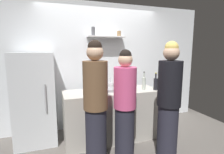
% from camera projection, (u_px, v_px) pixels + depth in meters
% --- Properties ---
extents(ground_plane, '(5.28, 5.28, 0.00)m').
position_uv_depth(ground_plane, '(122.00, 153.00, 2.82)').
color(ground_plane, '#59544F').
extents(back_wall_assembly, '(4.80, 0.32, 2.60)m').
position_uv_depth(back_wall_assembly, '(100.00, 66.00, 3.79)').
color(back_wall_assembly, white).
rests_on(back_wall_assembly, ground).
extents(refrigerator, '(0.68, 0.66, 1.60)m').
position_uv_depth(refrigerator, '(35.00, 99.00, 3.07)').
color(refrigerator, silver).
rests_on(refrigerator, ground).
extents(counter, '(1.73, 0.64, 0.91)m').
position_uv_depth(counter, '(112.00, 115.00, 3.25)').
color(counter, '#B7B2A8').
rests_on(counter, ground).
extents(baking_pan, '(0.34, 0.24, 0.05)m').
position_uv_depth(baking_pan, '(104.00, 90.00, 3.10)').
color(baking_pan, gray).
rests_on(baking_pan, counter).
extents(utensil_holder, '(0.11, 0.11, 0.22)m').
position_uv_depth(utensil_holder, '(111.00, 85.00, 3.36)').
color(utensil_holder, '#B2B2B7').
rests_on(utensil_holder, counter).
extents(wine_bottle_amber_glass, '(0.07, 0.07, 0.35)m').
position_uv_depth(wine_bottle_amber_glass, '(132.00, 83.00, 3.17)').
color(wine_bottle_amber_glass, '#472814').
rests_on(wine_bottle_amber_glass, counter).
extents(wine_bottle_dark_glass, '(0.07, 0.07, 0.32)m').
position_uv_depth(wine_bottle_dark_glass, '(156.00, 84.00, 3.22)').
color(wine_bottle_dark_glass, black).
rests_on(wine_bottle_dark_glass, counter).
extents(wine_bottle_pale_glass, '(0.07, 0.07, 0.34)m').
position_uv_depth(wine_bottle_pale_glass, '(144.00, 83.00, 3.25)').
color(wine_bottle_pale_glass, '#B2BFB2').
rests_on(wine_bottle_pale_glass, counter).
extents(water_bottle_plastic, '(0.09, 0.09, 0.24)m').
position_uv_depth(water_bottle_plastic, '(124.00, 82.00, 3.40)').
color(water_bottle_plastic, silver).
rests_on(water_bottle_plastic, counter).
extents(person_blonde, '(0.34, 0.34, 1.77)m').
position_uv_depth(person_blonde, '(169.00, 102.00, 2.59)').
color(person_blonde, '#262633').
rests_on(person_blonde, ground).
extents(person_pink_top, '(0.34, 0.34, 1.65)m').
position_uv_depth(person_pink_top, '(125.00, 105.00, 2.66)').
color(person_pink_top, '#262633').
rests_on(person_pink_top, ground).
extents(person_brown_jacket, '(0.34, 0.34, 1.77)m').
position_uv_depth(person_brown_jacket, '(96.00, 105.00, 2.44)').
color(person_brown_jacket, '#262633').
rests_on(person_brown_jacket, ground).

